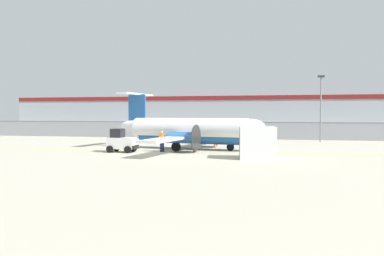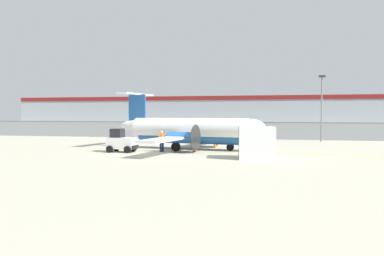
{
  "view_description": "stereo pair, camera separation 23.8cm",
  "coord_description": "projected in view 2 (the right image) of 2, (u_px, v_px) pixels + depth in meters",
  "views": [
    {
      "loc": [
        8.1,
        -27.46,
        3.09
      ],
      "look_at": [
        1.14,
        5.1,
        1.8
      ],
      "focal_mm": 35.0,
      "sensor_mm": 36.0,
      "label": 1
    },
    {
      "loc": [
        8.33,
        -27.41,
        3.09
      ],
      "look_at": [
        1.14,
        5.1,
        1.8
      ],
      "focal_mm": 35.0,
      "sensor_mm": 36.0,
      "label": 2
    }
  ],
  "objects": [
    {
      "name": "traffic_cone_near_left",
      "position": [
        266.0,
        147.0,
        31.02
      ],
      "size": [
        0.36,
        0.36,
        0.64
      ],
      "color": "orange",
      "rests_on": "ground"
    },
    {
      "name": "parked_car_0",
      "position": [
        126.0,
        128.0,
        55.37
      ],
      "size": [
        4.25,
        2.1,
        1.58
      ],
      "rotation": [
        0.0,
        0.0,
        3.11
      ],
      "color": "#B28C19",
      "rests_on": "parking_lot_strip"
    },
    {
      "name": "parked_car_5",
      "position": [
        315.0,
        129.0,
        53.13
      ],
      "size": [
        4.31,
        2.23,
        1.58
      ],
      "rotation": [
        0.0,
        0.0,
        -0.07
      ],
      "color": "gray",
      "rests_on": "parking_lot_strip"
    },
    {
      "name": "commuter_airplane",
      "position": [
        192.0,
        131.0,
        32.26
      ],
      "size": [
        13.61,
        16.04,
        4.92
      ],
      "rotation": [
        0.0,
        0.0,
        -0.17
      ],
      "color": "white",
      "rests_on": "ground"
    },
    {
      "name": "parking_lot_strip",
      "position": [
        219.0,
        133.0,
        57.44
      ],
      "size": [
        98.0,
        17.0,
        0.12
      ],
      "color": "#38383A",
      "rests_on": "ground"
    },
    {
      "name": "traffic_cone_far_left",
      "position": [
        215.0,
        144.0,
        33.59
      ],
      "size": [
        0.36,
        0.36,
        0.64
      ],
      "color": "orange",
      "rests_on": "ground"
    },
    {
      "name": "parked_car_2",
      "position": [
        207.0,
        127.0,
        61.75
      ],
      "size": [
        4.21,
        2.03,
        1.58
      ],
      "rotation": [
        0.0,
        0.0,
        -0.01
      ],
      "color": "gray",
      "rests_on": "parking_lot_strip"
    },
    {
      "name": "baggage_tug",
      "position": [
        121.0,
        141.0,
        29.87
      ],
      "size": [
        2.34,
        1.4,
        1.88
      ],
      "rotation": [
        0.0,
        0.0,
        -0.01
      ],
      "color": "silver",
      "rests_on": "ground"
    },
    {
      "name": "traffic_cone_near_right",
      "position": [
        194.0,
        148.0,
        30.18
      ],
      "size": [
        0.36,
        0.36,
        0.64
      ],
      "color": "orange",
      "rests_on": "ground"
    },
    {
      "name": "cargo_container",
      "position": [
        257.0,
        143.0,
        25.49
      ],
      "size": [
        2.6,
        2.25,
        2.2
      ],
      "rotation": [
        0.0,
        0.0,
        0.11
      ],
      "color": "silver",
      "rests_on": "ground"
    },
    {
      "name": "parked_car_1",
      "position": [
        163.0,
        128.0,
        58.46
      ],
      "size": [
        4.21,
        2.02,
        1.58
      ],
      "rotation": [
        0.0,
        0.0,
        3.14
      ],
      "color": "silver",
      "rests_on": "parking_lot_strip"
    },
    {
      "name": "background_building",
      "position": [
        232.0,
        113.0,
        75.35
      ],
      "size": [
        91.0,
        8.1,
        6.5
      ],
      "color": "#A8B2BC",
      "rests_on": "ground"
    },
    {
      "name": "parked_car_4",
      "position": [
        277.0,
        128.0,
        56.22
      ],
      "size": [
        4.3,
        2.22,
        1.58
      ],
      "rotation": [
        0.0,
        0.0,
        0.07
      ],
      "color": "gray",
      "rests_on": "parking_lot_strip"
    },
    {
      "name": "ground_plane",
      "position": [
        170.0,
        151.0,
        30.61
      ],
      "size": [
        140.0,
        140.0,
        0.01
      ],
      "color": "#B2AD99"
    },
    {
      "name": "perimeter_fence",
      "position": [
        206.0,
        129.0,
        46.18
      ],
      "size": [
        98.0,
        0.1,
        2.1
      ],
      "color": "gray",
      "rests_on": "ground"
    },
    {
      "name": "ground_crew_worker",
      "position": [
        162.0,
        140.0,
        30.15
      ],
      "size": [
        0.48,
        0.48,
        1.7
      ],
      "rotation": [
        0.0,
        0.0,
        2.42
      ],
      "color": "#191E4C",
      "rests_on": "ground"
    },
    {
      "name": "apron_light_pole",
      "position": [
        322.0,
        102.0,
        40.81
      ],
      "size": [
        0.7,
        0.3,
        7.27
      ],
      "color": "slate",
      "rests_on": "ground"
    },
    {
      "name": "parked_car_3",
      "position": [
        243.0,
        129.0,
        53.82
      ],
      "size": [
        4.33,
        2.27,
        1.58
      ],
      "rotation": [
        0.0,
        0.0,
        3.06
      ],
      "color": "red",
      "rests_on": "parking_lot_strip"
    }
  ]
}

